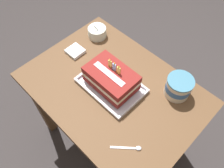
# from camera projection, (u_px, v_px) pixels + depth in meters

# --- Properties ---
(ground_plane) EXTENTS (8.00, 8.00, 0.00)m
(ground_plane) POSITION_uv_depth(u_px,v_px,m) (113.00, 138.00, 1.85)
(ground_plane) COLOR #383333
(dining_table) EXTENTS (0.96, 0.69, 0.74)m
(dining_table) POSITION_uv_depth(u_px,v_px,m) (113.00, 100.00, 1.35)
(dining_table) COLOR brown
(dining_table) RESTS_ON ground_plane
(foil_tray) EXTENTS (0.34, 0.24, 0.02)m
(foil_tray) POSITION_uv_depth(u_px,v_px,m) (111.00, 86.00, 1.24)
(foil_tray) COLOR silver
(foil_tray) RESTS_ON dining_table
(birthday_cake) EXTENTS (0.26, 0.17, 0.16)m
(birthday_cake) POSITION_uv_depth(u_px,v_px,m) (111.00, 78.00, 1.19)
(birthday_cake) COLOR maroon
(birthday_cake) RESTS_ON foil_tray
(bowl_stack) EXTENTS (0.12, 0.12, 0.10)m
(bowl_stack) POSITION_uv_depth(u_px,v_px,m) (97.00, 32.00, 1.44)
(bowl_stack) COLOR silver
(bowl_stack) RESTS_ON dining_table
(ice_cream_tub) EXTENTS (0.14, 0.14, 0.12)m
(ice_cream_tub) POSITION_uv_depth(u_px,v_px,m) (178.00, 87.00, 1.18)
(ice_cream_tub) COLOR silver
(ice_cream_tub) RESTS_ON dining_table
(serving_spoon_near_tray) EXTENTS (0.12, 0.11, 0.01)m
(serving_spoon_near_tray) POSITION_uv_depth(u_px,v_px,m) (133.00, 148.00, 1.05)
(serving_spoon_near_tray) COLOR silver
(serving_spoon_near_tray) RESTS_ON dining_table
(napkin_pile) EXTENTS (0.09, 0.09, 0.02)m
(napkin_pile) POSITION_uv_depth(u_px,v_px,m) (75.00, 51.00, 1.38)
(napkin_pile) COLOR white
(napkin_pile) RESTS_ON dining_table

